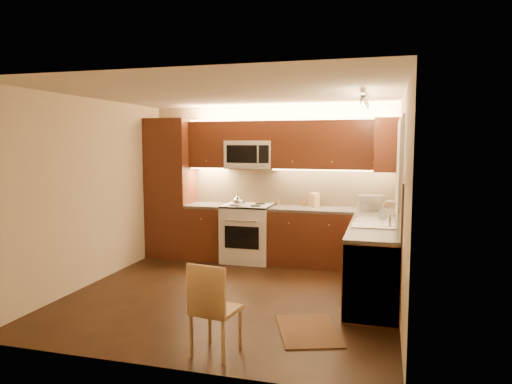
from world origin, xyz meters
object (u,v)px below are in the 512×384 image
(knife_block, at_px, (314,200))
(soap_bottle, at_px, (383,212))
(sink, at_px, (375,217))
(toaster_oven, at_px, (370,203))
(dining_chair, at_px, (216,307))
(stove, at_px, (248,233))
(microwave, at_px, (250,154))
(kettle, at_px, (238,200))

(knife_block, bearing_deg, soap_bottle, -14.83)
(sink, xyz_separation_m, knife_block, (-0.96, 1.30, 0.03))
(toaster_oven, bearing_deg, dining_chair, -126.85)
(stove, bearing_deg, microwave, 90.00)
(kettle, distance_m, knife_block, 1.20)
(toaster_oven, height_order, soap_bottle, toaster_oven)
(stove, distance_m, dining_chair, 3.35)
(kettle, bearing_deg, stove, 54.08)
(sink, bearing_deg, stove, 150.64)
(knife_block, bearing_deg, microwave, -152.93)
(microwave, distance_m, kettle, 0.79)
(sink, xyz_separation_m, kettle, (-2.10, 0.92, 0.04))
(stove, bearing_deg, knife_block, 9.48)
(microwave, relative_size, dining_chair, 0.89)
(sink, xyz_separation_m, soap_bottle, (0.09, 0.43, 0.01))
(sink, relative_size, soap_bottle, 4.88)
(stove, height_order, knife_block, knife_block)
(knife_block, bearing_deg, kettle, -136.83)
(stove, height_order, dining_chair, stove)
(stove, relative_size, kettle, 4.85)
(microwave, bearing_deg, dining_chair, -78.87)
(toaster_oven, bearing_deg, microwave, 160.13)
(kettle, height_order, knife_block, knife_block)
(microwave, bearing_deg, knife_block, 2.16)
(sink, bearing_deg, microwave, 147.79)
(kettle, height_order, toaster_oven, toaster_oven)
(toaster_oven, xyz_separation_m, soap_bottle, (0.19, -0.72, -0.03))
(toaster_oven, bearing_deg, kettle, 169.94)
(sink, bearing_deg, soap_bottle, 77.98)
(sink, bearing_deg, kettle, 156.28)
(soap_bottle, bearing_deg, toaster_oven, 119.41)
(stove, xyz_separation_m, toaster_oven, (1.90, 0.02, 0.55))
(kettle, bearing_deg, knife_block, 8.36)
(soap_bottle, bearing_deg, kettle, -178.19)
(microwave, height_order, dining_chair, microwave)
(sink, relative_size, knife_block, 3.91)
(stove, bearing_deg, soap_bottle, -18.42)
(stove, height_order, sink, sink)
(toaster_oven, relative_size, soap_bottle, 2.17)
(microwave, xyz_separation_m, toaster_oven, (1.90, -0.11, -0.71))
(stove, distance_m, kettle, 0.60)
(kettle, distance_m, toaster_oven, 2.01)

